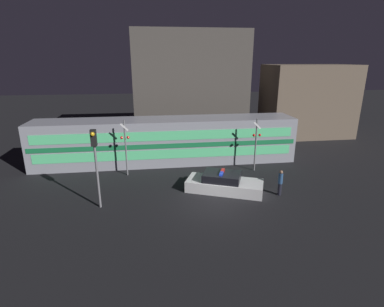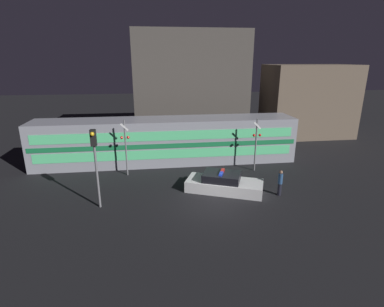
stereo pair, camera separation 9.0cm
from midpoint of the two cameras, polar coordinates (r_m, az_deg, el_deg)
ground_plane at (r=17.98m, az=4.72°, el=-9.45°), size 120.00×120.00×0.00m
train at (r=24.37m, az=-4.81°, el=2.43°), size 20.80×3.06×3.61m
police_car at (r=19.44m, az=6.21°, el=-5.72°), size 5.19×3.61×1.33m
pedestrian at (r=19.39m, az=16.55°, el=-5.35°), size 0.28×0.28×1.64m
crossing_signal_near at (r=22.74m, az=12.22°, el=2.15°), size 0.65×0.27×3.99m
crossing_signal_far at (r=21.80m, az=-12.42°, el=1.62°), size 0.65×0.27×4.10m
traffic_light_corner at (r=17.11m, az=-17.87°, el=-0.08°), size 0.30×0.46×4.57m
building_left at (r=31.97m, az=-0.23°, el=12.74°), size 11.51×5.10×10.90m
building_center at (r=35.25m, az=21.28°, el=9.30°), size 9.11×5.28×7.57m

